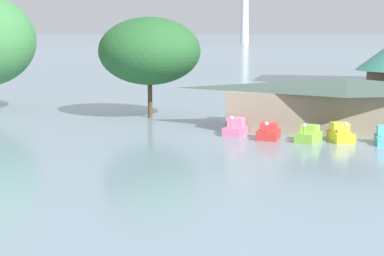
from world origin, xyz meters
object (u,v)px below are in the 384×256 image
(pedal_boat_yellow, at_px, (341,134))
(pedal_boat_pink, at_px, (235,128))
(pedal_boat_red, at_px, (269,132))
(pedal_boat_lime, at_px, (309,135))
(boathouse, at_px, (345,103))
(shoreline_tree_mid, at_px, (150,51))

(pedal_boat_yellow, bearing_deg, pedal_boat_pink, -115.08)
(pedal_boat_red, bearing_deg, pedal_boat_lime, 86.09)
(boathouse, height_order, shoreline_tree_mid, shoreline_tree_mid)
(boathouse, xyz_separation_m, shoreline_tree_mid, (-18.43, 4.26, 4.11))
(pedal_boat_pink, bearing_deg, boathouse, 127.40)
(pedal_boat_red, height_order, boathouse, boathouse)
(pedal_boat_pink, distance_m, pedal_boat_lime, 6.21)
(pedal_boat_lime, distance_m, shoreline_tree_mid, 19.82)
(pedal_boat_red, relative_size, pedal_boat_lime, 0.87)
(pedal_boat_red, height_order, pedal_boat_yellow, pedal_boat_yellow)
(pedal_boat_lime, bearing_deg, shoreline_tree_mid, -106.42)
(pedal_boat_yellow, bearing_deg, pedal_boat_lime, -91.60)
(boathouse, bearing_deg, pedal_boat_red, -135.23)
(pedal_boat_pink, bearing_deg, shoreline_tree_mid, -122.42)
(pedal_boat_lime, bearing_deg, boathouse, 173.98)
(pedal_boat_red, bearing_deg, boathouse, 139.60)
(pedal_boat_red, xyz_separation_m, pedal_boat_yellow, (5.50, 0.22, 0.05))
(pedal_boat_red, bearing_deg, pedal_boat_yellow, 97.11)
(pedal_boat_red, height_order, pedal_boat_lime, pedal_boat_lime)
(shoreline_tree_mid, bearing_deg, pedal_boat_red, -38.73)
(pedal_boat_pink, height_order, shoreline_tree_mid, shoreline_tree_mid)
(pedal_boat_pink, relative_size, pedal_boat_lime, 0.90)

